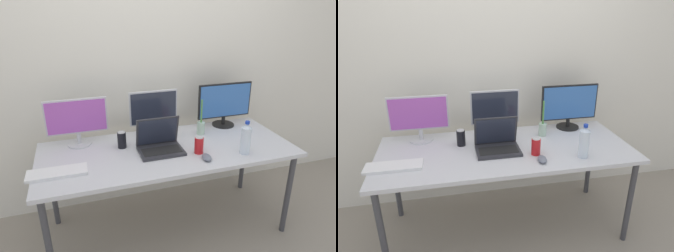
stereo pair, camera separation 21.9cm
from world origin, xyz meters
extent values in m
plane|color=gray|center=(0.00, 0.00, 0.00)|extent=(16.00, 16.00, 0.00)
cube|color=silver|center=(0.00, 0.59, 1.30)|extent=(7.00, 0.08, 2.60)
cylinder|color=#424247|center=(-0.89, -0.33, 0.35)|extent=(0.04, 0.04, 0.71)
cylinder|color=#424247|center=(0.89, -0.33, 0.35)|extent=(0.04, 0.04, 0.71)
cylinder|color=#424247|center=(-0.89, 0.33, 0.35)|extent=(0.04, 0.04, 0.71)
cylinder|color=#424247|center=(0.89, 0.33, 0.35)|extent=(0.04, 0.04, 0.71)
cube|color=silver|center=(0.00, 0.00, 0.72)|extent=(1.90, 0.79, 0.03)
cylinder|color=silver|center=(-0.63, 0.27, 0.75)|extent=(0.18, 0.18, 0.01)
cylinder|color=silver|center=(-0.63, 0.27, 0.79)|extent=(0.03, 0.03, 0.09)
cube|color=silver|center=(-0.63, 0.27, 0.97)|extent=(0.45, 0.02, 0.27)
cube|color=#A54CB2|center=(-0.63, 0.26, 0.97)|extent=(0.43, 0.01, 0.24)
cylinder|color=silver|center=(-0.03, 0.27, 0.75)|extent=(0.21, 0.21, 0.01)
cylinder|color=silver|center=(-0.03, 0.27, 0.80)|extent=(0.03, 0.03, 0.09)
cube|color=silver|center=(-0.03, 0.27, 0.98)|extent=(0.40, 0.02, 0.28)
cube|color=#232838|center=(-0.03, 0.26, 0.98)|extent=(0.37, 0.01, 0.25)
cylinder|color=black|center=(0.62, 0.29, 0.75)|extent=(0.20, 0.20, 0.01)
cylinder|color=black|center=(0.62, 0.29, 0.79)|extent=(0.03, 0.03, 0.07)
cube|color=black|center=(0.62, 0.29, 0.97)|extent=(0.49, 0.02, 0.30)
cube|color=#3366B2|center=(0.62, 0.28, 0.97)|extent=(0.47, 0.01, 0.28)
cube|color=#2D2D33|center=(-0.07, -0.05, 0.75)|extent=(0.32, 0.23, 0.02)
cube|color=black|center=(-0.07, -0.06, 0.76)|extent=(0.28, 0.13, 0.00)
cube|color=#2D2D33|center=(-0.07, 0.04, 0.87)|extent=(0.32, 0.06, 0.23)
cube|color=#232838|center=(-0.07, 0.03, 0.87)|extent=(0.29, 0.05, 0.20)
cube|color=white|center=(-0.79, -0.14, 0.75)|extent=(0.38, 0.14, 0.02)
ellipsoid|color=slate|center=(0.20, -0.26, 0.76)|extent=(0.07, 0.11, 0.03)
cylinder|color=silver|center=(0.51, -0.25, 0.84)|extent=(0.07, 0.07, 0.20)
cone|color=silver|center=(0.51, -0.25, 0.96)|extent=(0.06, 0.06, 0.03)
cylinder|color=#1938B2|center=(0.51, -0.25, 0.98)|extent=(0.03, 0.03, 0.02)
cylinder|color=red|center=(0.19, -0.14, 0.80)|extent=(0.07, 0.07, 0.12)
cylinder|color=silver|center=(0.19, -0.14, 0.86)|extent=(0.06, 0.06, 0.00)
cylinder|color=black|center=(-0.33, 0.12, 0.80)|extent=(0.07, 0.07, 0.12)
cylinder|color=silver|center=(-0.33, 0.12, 0.86)|extent=(0.06, 0.06, 0.00)
cylinder|color=#B2D1B7|center=(0.34, 0.17, 0.79)|extent=(0.06, 0.06, 0.10)
cylinder|color=#519342|center=(0.34, 0.17, 0.94)|extent=(0.01, 0.01, 0.19)
camera|label=1|loc=(-0.62, -1.94, 1.75)|focal=32.00mm
camera|label=2|loc=(-0.41, -1.99, 1.75)|focal=32.00mm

